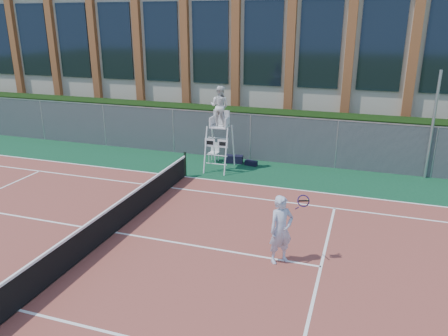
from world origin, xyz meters
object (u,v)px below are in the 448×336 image
(steel_pole, at_px, (433,126))
(plastic_chair, at_px, (214,151))
(umpire_chair, at_px, (220,108))
(tennis_player, at_px, (281,230))

(steel_pole, height_order, plastic_chair, steel_pole)
(umpire_chair, distance_m, plastic_chair, 2.51)
(steel_pole, xyz_separation_m, plastic_chair, (-9.30, -0.68, -1.73))
(tennis_player, bearing_deg, steel_pole, 62.93)
(umpire_chair, xyz_separation_m, plastic_chair, (-0.62, 0.97, -2.23))
(umpire_chair, relative_size, plastic_chair, 4.20)
(plastic_chair, bearing_deg, steel_pole, 4.17)
(umpire_chair, xyz_separation_m, tennis_player, (4.21, -7.12, -1.76))
(plastic_chair, relative_size, tennis_player, 0.46)
(umpire_chair, bearing_deg, tennis_player, -59.41)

